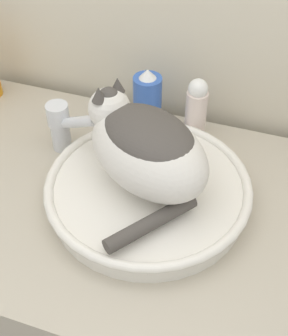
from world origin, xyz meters
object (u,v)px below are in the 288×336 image
(faucet, at_px, (63,125))
(spray_bottle_trigger, at_px, (147,102))
(deodorant_stick, at_px, (196,110))
(cat, at_px, (144,146))

(faucet, xyz_separation_m, spray_bottle_trigger, (0.15, 0.14, 0.00))
(faucet, bearing_deg, deodorant_stick, 49.45)
(cat, xyz_separation_m, deodorant_stick, (0.05, 0.23, -0.06))
(cat, height_order, faucet, cat)
(cat, height_order, spray_bottle_trigger, cat)
(cat, distance_m, faucet, 0.25)
(deodorant_stick, bearing_deg, spray_bottle_trigger, -180.00)
(cat, relative_size, deodorant_stick, 2.07)
(cat, distance_m, deodorant_stick, 0.24)
(deodorant_stick, relative_size, spray_bottle_trigger, 0.98)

